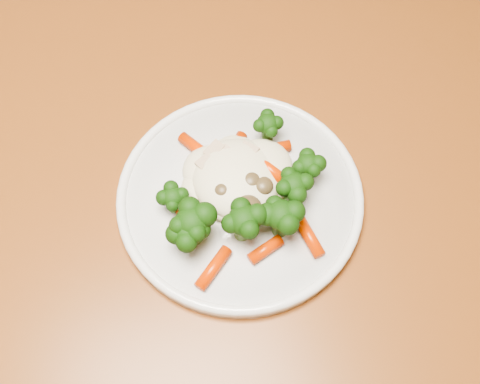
% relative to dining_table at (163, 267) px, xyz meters
% --- Properties ---
extents(dining_table, '(1.32, 1.08, 0.75)m').
position_rel_dining_table_xyz_m(dining_table, '(0.00, 0.00, 0.00)').
color(dining_table, '#955122').
rests_on(dining_table, ground).
extents(plate, '(0.25, 0.25, 0.01)m').
position_rel_dining_table_xyz_m(plate, '(0.09, 0.01, 0.11)').
color(plate, white).
rests_on(plate, dining_table).
extents(meal, '(0.17, 0.17, 0.05)m').
position_rel_dining_table_xyz_m(meal, '(0.09, 0.00, 0.14)').
color(meal, '#F5EAC4').
rests_on(meal, plate).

